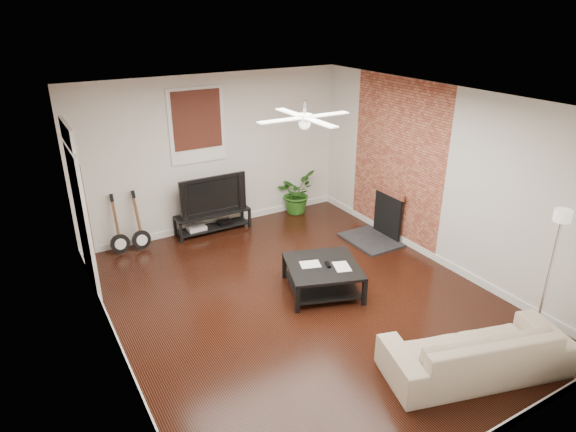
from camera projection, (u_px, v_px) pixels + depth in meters
name	position (u px, v px, depth m)	size (l,w,h in m)	color
room	(303.00, 209.00, 6.46)	(5.01, 6.01, 2.81)	black
brick_accent	(396.00, 161.00, 8.41)	(0.02, 2.20, 2.80)	brown
fireplace	(379.00, 215.00, 8.65)	(0.80, 1.10, 0.92)	black
window_back	(197.00, 126.00, 8.46)	(1.00, 0.06, 1.30)	#39160F
door_left	(81.00, 208.00, 6.89)	(0.08, 1.00, 2.50)	white
tv_stand	(213.00, 222.00, 9.05)	(1.38, 0.37, 0.39)	black
tv	(211.00, 194.00, 8.85)	(1.23, 0.16, 0.71)	black
coffee_table	(322.00, 278.00, 7.17)	(1.01, 1.01, 0.42)	black
sofa	(476.00, 349.00, 5.55)	(2.08, 0.81, 0.61)	tan
floor_lamp	(549.00, 274.00, 6.01)	(0.28, 0.28, 1.70)	white
potted_plant	(296.00, 192.00, 9.83)	(0.75, 0.65, 0.83)	#285F1B
guitar_left	(117.00, 226.00, 8.12)	(0.32, 0.22, 1.03)	black
guitar_right	(139.00, 222.00, 8.26)	(0.32, 0.22, 1.03)	black
ceiling_fan	(305.00, 117.00, 5.99)	(1.24, 1.24, 0.32)	white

